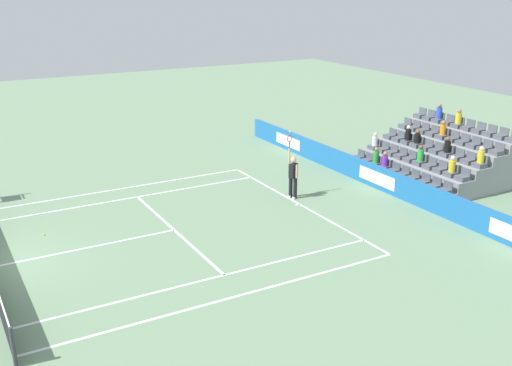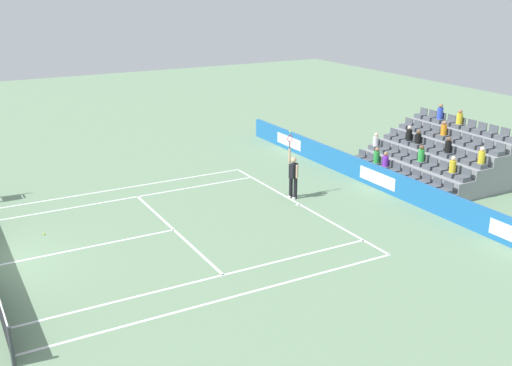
# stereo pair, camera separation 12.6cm
# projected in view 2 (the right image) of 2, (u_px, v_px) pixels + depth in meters

# --- Properties ---
(line_baseline) EXTENTS (10.97, 0.10, 0.01)m
(line_baseline) POSITION_uv_depth(u_px,v_px,m) (300.00, 204.00, 24.75)
(line_baseline) COLOR white
(line_baseline) RESTS_ON ground
(line_service) EXTENTS (8.23, 0.10, 0.01)m
(line_service) POSITION_uv_depth(u_px,v_px,m) (174.00, 230.00, 22.23)
(line_service) COLOR white
(line_service) RESTS_ON ground
(line_centre_service) EXTENTS (0.10, 6.40, 0.01)m
(line_centre_service) POSITION_uv_depth(u_px,v_px,m) (86.00, 247.00, 20.75)
(line_centre_service) COLOR white
(line_centre_service) RESTS_ON ground
(line_singles_sideline_left) EXTENTS (0.10, 11.89, 0.01)m
(line_singles_sideline_left) POSITION_uv_depth(u_px,v_px,m) (127.00, 198.00, 25.43)
(line_singles_sideline_left) COLOR white
(line_singles_sideline_left) RESTS_ON ground
(line_singles_sideline_right) EXTENTS (0.10, 11.89, 0.01)m
(line_singles_sideline_right) POSITION_uv_depth(u_px,v_px,m) (210.00, 278.00, 18.60)
(line_singles_sideline_right) COLOR white
(line_singles_sideline_right) RESTS_ON ground
(line_doubles_sideline_left) EXTENTS (0.10, 11.89, 0.01)m
(line_doubles_sideline_left) POSITION_uv_depth(u_px,v_px,m) (118.00, 189.00, 26.57)
(line_doubles_sideline_left) COLOR white
(line_doubles_sideline_left) RESTS_ON ground
(line_doubles_sideline_right) EXTENTS (0.10, 11.89, 0.01)m
(line_doubles_sideline_right) POSITION_uv_depth(u_px,v_px,m) (230.00, 298.00, 17.47)
(line_doubles_sideline_right) COLOR white
(line_doubles_sideline_right) RESTS_ON ground
(line_centre_mark) EXTENTS (0.10, 0.20, 0.01)m
(line_centre_mark) POSITION_uv_depth(u_px,v_px,m) (298.00, 205.00, 24.71)
(line_centre_mark) COLOR white
(line_centre_mark) RESTS_ON ground
(sponsor_barrier) EXTENTS (21.81, 0.22, 1.00)m
(sponsor_barrier) POSITION_uv_depth(u_px,v_px,m) (379.00, 178.00, 26.48)
(sponsor_barrier) COLOR #1E66AD
(sponsor_barrier) RESTS_ON ground
(tennis_player) EXTENTS (0.54, 0.43, 2.85)m
(tennis_player) POSITION_uv_depth(u_px,v_px,m) (293.00, 175.00, 25.19)
(tennis_player) COLOR black
(tennis_player) RESTS_ON ground
(stadium_stand) EXTENTS (6.20, 4.75, 3.04)m
(stadium_stand) POSITION_uv_depth(u_px,v_px,m) (439.00, 160.00, 28.02)
(stadium_stand) COLOR gray
(stadium_stand) RESTS_ON ground
(loose_tennis_ball) EXTENTS (0.07, 0.07, 0.07)m
(loose_tennis_ball) POSITION_uv_depth(u_px,v_px,m) (44.00, 234.00, 21.78)
(loose_tennis_ball) COLOR #D1E533
(loose_tennis_ball) RESTS_ON ground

